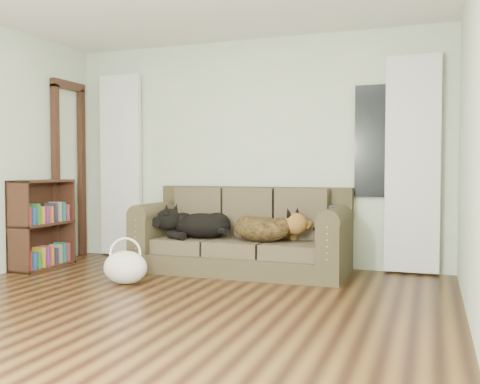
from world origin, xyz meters
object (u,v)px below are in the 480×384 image
(sofa, at_px, (241,230))
(tote_bag, at_px, (125,267))
(dog_shepherd, at_px, (266,228))
(bookshelf, at_px, (42,223))
(dog_black_lab, at_px, (198,226))

(sofa, relative_size, tote_bag, 5.17)
(dog_shepherd, xyz_separation_m, tote_bag, (-1.14, -0.89, -0.33))
(dog_shepherd, bearing_deg, sofa, -5.34)
(bookshelf, bearing_deg, sofa, 13.45)
(sofa, distance_m, bookshelf, 2.23)
(sofa, distance_m, dog_shepherd, 0.32)
(dog_black_lab, distance_m, dog_shepherd, 0.78)
(sofa, xyz_separation_m, bookshelf, (-2.16, -0.55, 0.05))
(dog_shepherd, height_order, bookshelf, bookshelf)
(dog_shepherd, relative_size, bookshelf, 0.65)
(sofa, xyz_separation_m, tote_bag, (-0.83, -0.98, -0.29))
(dog_black_lab, distance_m, tote_bag, 1.03)
(sofa, bearing_deg, tote_bag, -130.26)
(tote_bag, bearing_deg, dog_black_lab, 68.92)
(tote_bag, height_order, bookshelf, bookshelf)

